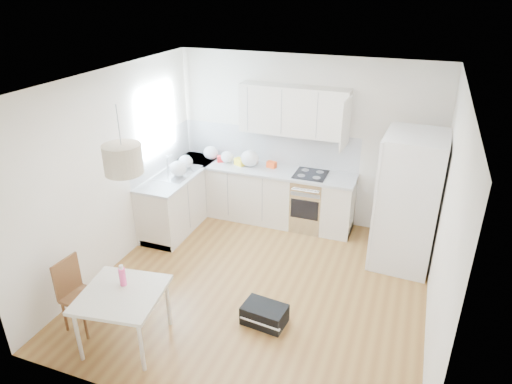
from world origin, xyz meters
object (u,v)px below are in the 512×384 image
at_px(dining_chair, 82,296).
at_px(gym_bag, 264,314).
at_px(refrigerator, 409,201).
at_px(dining_table, 122,298).

bearing_deg(dining_chair, gym_bag, 27.30).
bearing_deg(refrigerator, gym_bag, -122.81).
height_order(refrigerator, dining_chair, refrigerator).
xyz_separation_m(refrigerator, dining_table, (-2.75, -2.77, -0.35)).
relative_size(dining_table, gym_bag, 1.90).
distance_m(dining_chair, gym_bag, 2.11).
relative_size(refrigerator, dining_chair, 2.18).
height_order(refrigerator, dining_table, refrigerator).
relative_size(refrigerator, gym_bag, 3.76).
height_order(dining_table, dining_chair, dining_chair).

